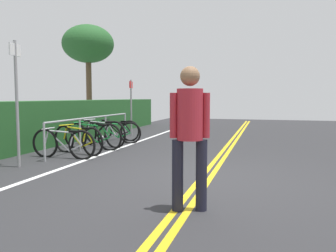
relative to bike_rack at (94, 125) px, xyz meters
name	(u,v)px	position (x,y,z in m)	size (l,w,h in m)	color
ground_plane	(206,179)	(-2.79, -3.65, -0.66)	(32.80, 10.52, 0.05)	#2B2B2D
centre_line_yellow_inner	(210,178)	(-2.79, -3.73, -0.64)	(29.52, 0.10, 0.00)	gold
centre_line_yellow_outer	(201,178)	(-2.79, -3.57, -0.64)	(29.52, 0.10, 0.00)	gold
bike_lane_stripe_white	(61,169)	(-2.79, -0.77, -0.64)	(29.52, 0.12, 0.00)	white
bike_rack	(94,125)	(0.00, 0.00, 0.00)	(4.52, 0.05, 0.87)	#9EA0A5
bicycle_0	(63,144)	(-1.74, -0.14, -0.30)	(0.46, 1.69, 0.72)	black
bicycle_1	(78,140)	(-1.08, -0.13, -0.29)	(0.64, 1.68, 0.74)	black
bicycle_2	(92,136)	(-0.31, -0.12, -0.28)	(0.46, 1.82, 0.76)	black
bicycle_3	(101,133)	(0.29, -0.07, -0.26)	(0.65, 1.81, 0.79)	black
bicycle_4	(113,132)	(0.98, -0.13, -0.31)	(0.47, 1.76, 0.70)	black
bicycle_5	(117,130)	(1.70, 0.08, -0.31)	(0.46, 1.69, 0.71)	black
pedestrian	(190,128)	(-4.54, -3.74, 0.40)	(0.32, 0.47, 1.78)	#1E1E2D
sign_post_near	(17,93)	(-2.88, 0.14, 0.86)	(0.36, 0.07, 2.52)	gray
sign_post_far	(131,102)	(2.98, 0.07, 0.60)	(0.36, 0.08, 2.04)	gray
hedge_backdrop	(72,120)	(1.50, 1.61, 0.01)	(13.47, 1.04, 1.30)	#235626
tree_mid	(88,45)	(6.43, 3.66, 3.28)	(2.46, 2.46, 4.87)	brown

